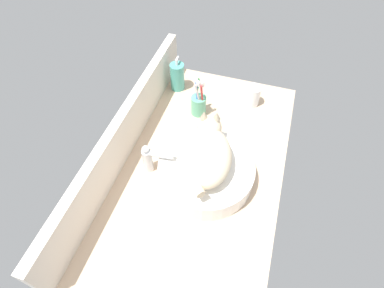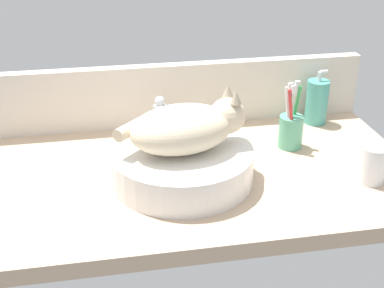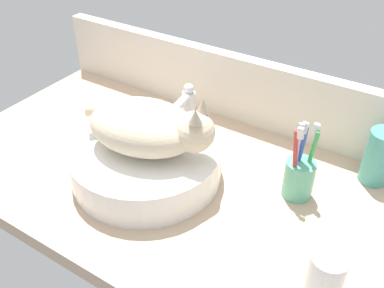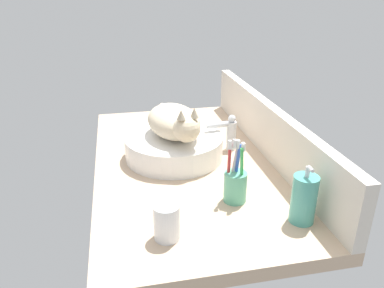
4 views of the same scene
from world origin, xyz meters
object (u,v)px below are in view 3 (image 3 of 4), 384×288
at_px(sink_basin, 146,161).
at_px(soap_dispenser, 379,157).
at_px(water_glass, 325,277).
at_px(faucet, 187,107).
at_px(cat, 149,127).
at_px(toothbrush_cup, 299,176).

bearing_deg(sink_basin, soap_dispenser, 30.55).
distance_m(soap_dispenser, water_glass, 0.36).
xyz_separation_m(faucet, water_glass, (0.47, -0.30, -0.03)).
height_order(cat, water_glass, cat).
xyz_separation_m(soap_dispenser, toothbrush_cup, (-0.13, -0.14, -0.01)).
distance_m(cat, toothbrush_cup, 0.34).
bearing_deg(soap_dispenser, water_glass, -90.17).
bearing_deg(cat, sink_basin, -165.23).
distance_m(cat, faucet, 0.22).
xyz_separation_m(sink_basin, soap_dispenser, (0.45, 0.27, 0.03)).
bearing_deg(water_glass, sink_basin, 168.68).
distance_m(toothbrush_cup, water_glass, 0.25).
distance_m(faucet, toothbrush_cup, 0.35).
xyz_separation_m(cat, water_glass, (0.44, -0.09, -0.10)).
relative_size(sink_basin, faucet, 2.56).
relative_size(cat, faucet, 2.37).
distance_m(faucet, water_glass, 0.56).
bearing_deg(faucet, sink_basin, -83.85).
bearing_deg(toothbrush_cup, water_glass, -58.71).
bearing_deg(faucet, water_glass, -32.15).
height_order(cat, soap_dispenser, cat).
bearing_deg(water_glass, faucet, 147.85).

